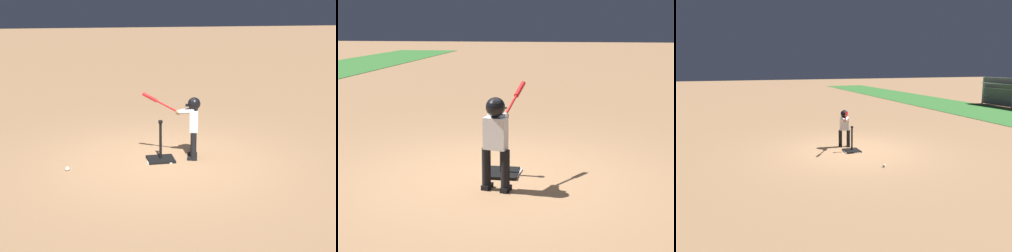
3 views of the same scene
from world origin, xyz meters
TOP-DOWN VIEW (x-y plane):
  - ground_plane at (0.00, 0.00)m, footprint 90.00×90.00m
  - home_plate at (0.04, -0.08)m, footprint 0.48×0.48m
  - batting_tee at (0.01, -0.06)m, footprint 0.49×0.44m
  - batter_child at (-0.57, -0.09)m, footprint 1.03×0.46m
  - baseball at (1.67, 0.18)m, footprint 0.07×0.07m

SIDE VIEW (x-z plane):
  - ground_plane at x=0.00m, z-range 0.00..0.00m
  - home_plate at x=0.04m, z-range 0.00..0.02m
  - baseball at x=1.67m, z-range 0.00..0.07m
  - batting_tee at x=0.01m, z-range -0.28..0.47m
  - batter_child at x=-0.57m, z-range 0.11..1.34m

